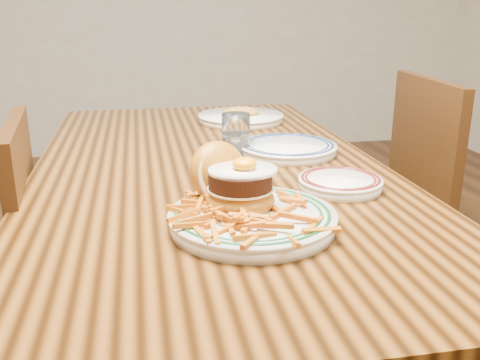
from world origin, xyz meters
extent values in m
cube|color=black|center=(0.00, 0.00, 0.72)|extent=(0.85, 1.60, 0.05)
cylinder|color=black|center=(-0.36, 0.74, 0.35)|extent=(0.07, 0.07, 0.70)
cylinder|color=black|center=(0.36, 0.74, 0.35)|extent=(0.07, 0.07, 0.70)
cube|color=#381F0B|center=(-0.44, -0.05, 0.66)|extent=(0.07, 0.41, 0.44)
cylinder|color=#381F0B|center=(-0.47, 0.13, 0.20)|extent=(0.04, 0.04, 0.40)
cube|color=#381F0B|center=(0.87, 0.16, 0.44)|extent=(0.46, 0.46, 0.04)
cube|color=#381F0B|center=(0.68, 0.17, 0.69)|extent=(0.06, 0.43, 0.46)
cylinder|color=#381F0B|center=(0.70, 0.36, 0.21)|extent=(0.04, 0.04, 0.42)
cylinder|color=#381F0B|center=(0.67, -0.01, 0.21)|extent=(0.04, 0.04, 0.42)
cylinder|color=white|center=(0.02, -0.41, 0.76)|extent=(0.29, 0.29, 0.02)
cylinder|color=white|center=(0.02, -0.41, 0.78)|extent=(0.30, 0.30, 0.01)
torus|color=#0D4B21|center=(0.02, -0.41, 0.78)|extent=(0.28, 0.28, 0.01)
torus|color=#0D4B21|center=(0.02, -0.41, 0.78)|extent=(0.25, 0.25, 0.01)
ellipsoid|color=#A76415|center=(0.00, -0.38, 0.79)|extent=(0.13, 0.13, 0.06)
cylinder|color=beige|center=(0.00, -0.38, 0.81)|extent=(0.12, 0.12, 0.00)
cylinder|color=black|center=(0.00, -0.38, 0.83)|extent=(0.11, 0.11, 0.03)
ellipsoid|color=white|center=(0.01, -0.38, 0.85)|extent=(0.12, 0.10, 0.01)
ellipsoid|color=orange|center=(0.01, -0.38, 0.86)|extent=(0.04, 0.04, 0.02)
ellipsoid|color=#A76415|center=(-0.02, -0.31, 0.83)|extent=(0.15, 0.14, 0.13)
cylinder|color=beige|center=(-0.02, -0.33, 0.83)|extent=(0.11, 0.08, 0.10)
cylinder|color=white|center=(0.25, -0.24, 0.76)|extent=(0.18, 0.18, 0.02)
cylinder|color=white|center=(0.25, -0.24, 0.77)|extent=(0.18, 0.18, 0.01)
torus|color=#531513|center=(0.25, -0.24, 0.77)|extent=(0.17, 0.17, 0.01)
torus|color=#531513|center=(0.25, -0.24, 0.77)|extent=(0.15, 0.15, 0.01)
cube|color=silver|center=(0.27, -0.23, 0.77)|extent=(0.09, 0.09, 0.00)
cylinder|color=white|center=(0.22, 0.06, 0.76)|extent=(0.26, 0.26, 0.02)
cylinder|color=white|center=(0.22, 0.06, 0.77)|extent=(0.26, 0.26, 0.01)
torus|color=#102150|center=(0.22, 0.06, 0.77)|extent=(0.24, 0.24, 0.01)
torus|color=#102150|center=(0.22, 0.06, 0.77)|extent=(0.22, 0.22, 0.01)
cylinder|color=white|center=(0.08, 0.08, 0.81)|extent=(0.07, 0.07, 0.11)
cylinder|color=silver|center=(0.08, 0.08, 0.78)|extent=(0.06, 0.06, 0.05)
cylinder|color=white|center=(0.17, 0.49, 0.76)|extent=(0.28, 0.28, 0.02)
cylinder|color=white|center=(0.17, 0.49, 0.77)|extent=(0.29, 0.29, 0.01)
ellipsoid|color=#BB8E35|center=(0.17, 0.49, 0.78)|extent=(0.13, 0.10, 0.04)
camera|label=1|loc=(-0.16, -1.26, 1.12)|focal=40.00mm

